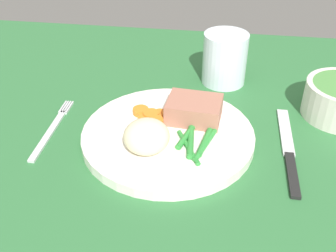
% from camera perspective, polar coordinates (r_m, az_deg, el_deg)
% --- Properties ---
extents(dining_table, '(1.20, 0.90, 0.02)m').
position_cam_1_polar(dining_table, '(0.61, -1.28, -3.49)').
color(dining_table, '#2D6B38').
rests_on(dining_table, ground).
extents(dinner_plate, '(0.26, 0.26, 0.02)m').
position_cam_1_polar(dinner_plate, '(0.61, 0.00, -1.39)').
color(dinner_plate, white).
rests_on(dinner_plate, dining_table).
extents(meat_portion, '(0.09, 0.07, 0.03)m').
position_cam_1_polar(meat_portion, '(0.62, 3.68, 2.32)').
color(meat_portion, '#A86B56').
rests_on(meat_portion, dinner_plate).
extents(mashed_potatoes, '(0.06, 0.07, 0.04)m').
position_cam_1_polar(mashed_potatoes, '(0.56, -3.03, -1.46)').
color(mashed_potatoes, beige).
rests_on(mashed_potatoes, dinner_plate).
extents(carrot_slices, '(0.05, 0.05, 0.01)m').
position_cam_1_polar(carrot_slices, '(0.63, -2.62, 1.43)').
color(carrot_slices, orange).
rests_on(carrot_slices, dinner_plate).
extents(green_beans, '(0.06, 0.10, 0.01)m').
position_cam_1_polar(green_beans, '(0.58, 3.99, -2.07)').
color(green_beans, '#2D8C38').
rests_on(green_beans, dinner_plate).
extents(fork, '(0.01, 0.17, 0.00)m').
position_cam_1_polar(fork, '(0.66, -15.99, -0.53)').
color(fork, silver).
rests_on(fork, dining_table).
extents(knife, '(0.02, 0.20, 0.01)m').
position_cam_1_polar(knife, '(0.61, 16.50, -3.34)').
color(knife, black).
rests_on(knife, dining_table).
extents(water_glass, '(0.08, 0.08, 0.09)m').
position_cam_1_polar(water_glass, '(0.76, 7.90, 8.87)').
color(water_glass, silver).
rests_on(water_glass, dining_table).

